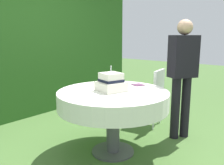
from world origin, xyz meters
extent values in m
plane|color=#476B33|center=(0.00, 0.00, 0.00)|extent=(20.00, 20.00, 0.00)
cube|color=#28561E|center=(0.00, 2.16, 1.46)|extent=(5.26, 0.51, 2.91)
cylinder|color=#4C4C51|center=(0.00, 0.00, 0.01)|extent=(0.51, 0.51, 0.02)
cylinder|color=#4C4C51|center=(0.00, 0.00, 0.37)|extent=(0.16, 0.16, 0.73)
cylinder|color=brown|center=(0.00, 0.00, 0.75)|extent=(1.26, 1.26, 0.03)
cylinder|color=white|center=(0.00, 0.00, 0.66)|extent=(1.29, 1.29, 0.20)
cube|color=silver|center=(-0.01, 0.02, 0.82)|extent=(0.35, 0.35, 0.11)
cube|color=silver|center=(-0.01, 0.02, 0.92)|extent=(0.27, 0.27, 0.11)
cube|color=black|center=(-0.01, 0.02, 0.89)|extent=(0.28, 0.28, 0.03)
sphere|color=#D13866|center=(0.12, 0.09, 0.90)|extent=(0.09, 0.09, 0.09)
cylinder|color=silver|center=(-0.01, 0.02, 1.02)|extent=(0.01, 0.01, 0.08)
cylinder|color=white|center=(-0.21, 0.32, 0.77)|extent=(0.15, 0.15, 0.01)
cylinder|color=white|center=(0.37, -0.26, 0.77)|extent=(0.10, 0.10, 0.01)
cylinder|color=white|center=(0.05, -0.34, 0.77)|extent=(0.15, 0.15, 0.01)
cube|color=#603856|center=(0.46, -0.04, 0.77)|extent=(0.17, 0.17, 0.01)
cylinder|color=white|center=(1.18, 0.36, 0.23)|extent=(0.03, 0.03, 0.45)
cylinder|color=white|center=(0.86, 0.30, 0.23)|extent=(0.03, 0.03, 0.45)
cylinder|color=white|center=(1.24, 0.05, 0.23)|extent=(0.03, 0.03, 0.45)
cylinder|color=white|center=(0.92, -0.01, 0.23)|extent=(0.03, 0.03, 0.45)
cube|color=white|center=(1.05, 0.17, 0.47)|extent=(0.47, 0.47, 0.04)
cube|color=white|center=(1.09, 0.00, 0.69)|extent=(0.40, 0.11, 0.40)
cylinder|color=black|center=(1.00, -0.47, 0.42)|extent=(0.12, 0.12, 0.85)
cylinder|color=black|center=(0.86, -0.38, 0.42)|extent=(0.12, 0.12, 0.85)
cube|color=black|center=(0.93, -0.43, 1.12)|extent=(0.41, 0.36, 0.55)
sphere|color=tan|center=(0.93, -0.43, 1.50)|extent=(0.20, 0.20, 0.20)
camera|label=1|loc=(-2.04, -1.71, 1.38)|focal=37.75mm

